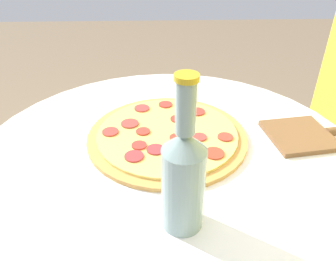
% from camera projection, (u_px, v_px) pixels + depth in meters
% --- Properties ---
extents(table, '(0.85, 0.85, 0.73)m').
position_uv_depth(table, '(168.00, 218.00, 0.83)').
color(table, white).
rests_on(table, ground_plane).
extents(pizza, '(0.36, 0.36, 0.02)m').
position_uv_depth(pizza, '(168.00, 135.00, 0.75)').
color(pizza, '#C68E47').
rests_on(pizza, table).
extents(beer_bottle, '(0.07, 0.07, 0.26)m').
position_uv_depth(beer_bottle, '(183.00, 176.00, 0.49)').
color(beer_bottle, gray).
rests_on(beer_bottle, table).
extents(pizza_paddle, '(0.16, 0.29, 0.02)m').
position_uv_depth(pizza_paddle, '(312.00, 134.00, 0.76)').
color(pizza_paddle, brown).
rests_on(pizza_paddle, table).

